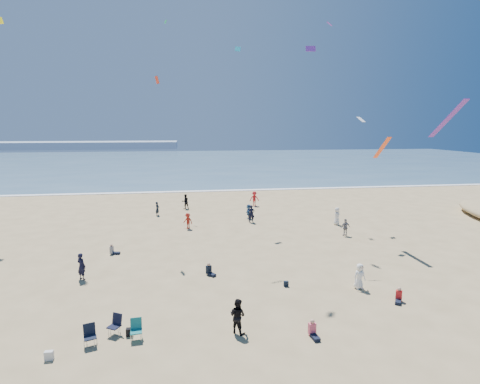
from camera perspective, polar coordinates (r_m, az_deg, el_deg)
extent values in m
cube|color=#476B84|center=(107.77, -7.75, 4.56)|extent=(220.00, 100.00, 0.06)
cube|color=white|center=(58.16, -7.21, 0.10)|extent=(220.00, 1.20, 0.08)
cube|color=#7A8EA8|center=(191.82, -26.36, 6.38)|extent=(110.00, 20.00, 3.20)
imported|color=gray|center=(35.59, 15.77, -5.21)|extent=(0.96, 0.48, 1.57)
imported|color=black|center=(38.98, 1.76, -3.35)|extent=(0.68, 0.47, 1.82)
imported|color=maroon|center=(37.00, -7.95, -4.38)|extent=(1.15, 1.05, 1.55)
imported|color=black|center=(42.96, -12.48, -2.51)|extent=(0.58, 0.68, 1.57)
imported|color=red|center=(47.24, 2.19, -1.01)|extent=(1.23, 0.76, 1.83)
imported|color=black|center=(26.83, -23.02, -10.38)|extent=(0.78, 0.72, 1.78)
imported|color=white|center=(39.33, 14.54, -3.58)|extent=(0.68, 0.94, 1.78)
imported|color=#315987|center=(40.59, 1.29, -2.99)|extent=(0.79, 1.53, 1.57)
imported|color=white|center=(24.61, 17.74, -12.12)|extent=(0.86, 0.64, 1.59)
imported|color=black|center=(18.93, -0.38, -18.35)|extent=(1.06, 1.04, 1.72)
imported|color=black|center=(45.91, -8.34, -1.45)|extent=(1.06, 0.95, 1.80)
cube|color=silver|center=(19.23, -27.09, -21.30)|extent=(0.35, 0.20, 0.40)
cube|color=black|center=(19.71, -16.51, -19.79)|extent=(0.30, 0.22, 0.38)
cube|color=black|center=(24.19, 7.03, -13.71)|extent=(0.28, 0.18, 0.34)
cube|color=#FFF71A|center=(43.32, -32.72, 21.12)|extent=(0.56, 0.36, 0.53)
cube|color=white|center=(34.48, 17.95, 10.48)|extent=(0.82, 0.83, 0.45)
cube|color=purple|center=(45.00, 13.47, 23.66)|extent=(0.73, 0.75, 0.45)
cube|color=red|center=(31.69, -12.53, 16.33)|extent=(0.41, 0.77, 0.60)
cube|color=#1796DB|center=(40.22, -0.33, 20.96)|extent=(0.68, 0.46, 0.41)
cube|color=purple|center=(31.78, 10.71, 20.67)|extent=(0.80, 0.28, 0.46)
cube|color=green|center=(49.68, -11.28, 24.11)|extent=(0.34, 0.48, 0.39)
cube|color=#59238F|center=(26.02, 29.07, 9.67)|extent=(0.35, 3.14, 2.21)
cube|color=#EC4618|center=(33.14, 20.83, 6.31)|extent=(0.35, 2.64, 1.87)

